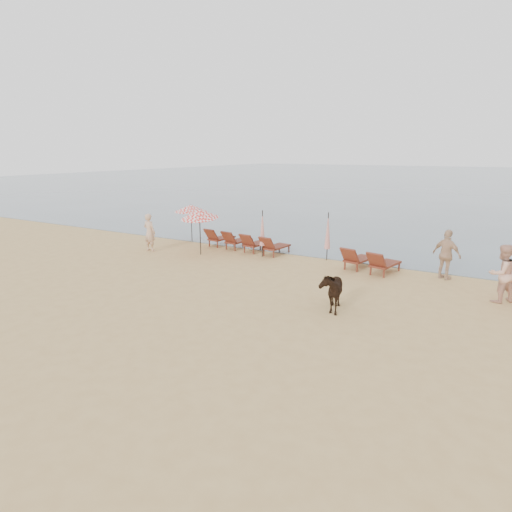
{
  "coord_description": "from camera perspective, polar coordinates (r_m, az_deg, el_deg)",
  "views": [
    {
      "loc": [
        7.63,
        -8.3,
        4.86
      ],
      "look_at": [
        0.0,
        5.0,
        1.1
      ],
      "focal_mm": 30.0,
      "sensor_mm": 36.0,
      "label": 1
    }
  ],
  "objects": [
    {
      "name": "lounger_cluster_left",
      "position": [
        21.5,
        -1.5,
        1.98
      ],
      "size": [
        4.42,
        2.31,
        0.67
      ],
      "rotation": [
        0.0,
        0.0,
        -0.12
      ],
      "color": "maroon",
      "rests_on": "ground"
    },
    {
      "name": "ground",
      "position": [
        12.27,
        -11.88,
        -9.86
      ],
      "size": [
        120.0,
        120.0,
        0.0
      ],
      "primitive_type": "plane",
      "color": "tan",
      "rests_on": "ground"
    },
    {
      "name": "lounger_cluster_right",
      "position": [
        18.28,
        14.87,
        -0.57
      ],
      "size": [
        2.27,
        2.21,
        0.68
      ],
      "rotation": [
        0.0,
        0.0,
        -0.23
      ],
      "color": "maroon",
      "rests_on": "ground"
    },
    {
      "name": "cow",
      "position": [
        13.62,
        9.96,
        -4.45
      ],
      "size": [
        1.13,
        1.67,
        1.3
      ],
      "primitive_type": "imported",
      "rotation": [
        0.0,
        0.0,
        0.31
      ],
      "color": "black",
      "rests_on": "ground"
    },
    {
      "name": "umbrella_closed_left",
      "position": [
        20.04,
        0.86,
        3.71
      ],
      "size": [
        0.27,
        0.27,
        2.21
      ],
      "rotation": [
        0.0,
        0.0,
        0.32
      ],
      "color": "black",
      "rests_on": "ground"
    },
    {
      "name": "umbrella_closed_right",
      "position": [
        19.63,
        9.55,
        3.31
      ],
      "size": [
        0.27,
        0.27,
        2.21
      ],
      "rotation": [
        0.0,
        0.0,
        -0.31
      ],
      "color": "black",
      "rests_on": "ground"
    },
    {
      "name": "beachgoer_right_b",
      "position": [
        18.06,
        24.07,
        0.16
      ],
      "size": [
        1.24,
        0.92,
        1.96
      ],
      "primitive_type": "imported",
      "rotation": [
        0.0,
        0.0,
        2.7
      ],
      "color": "tan",
      "rests_on": "ground"
    },
    {
      "name": "umbrella_open_left_a",
      "position": [
        23.7,
        -8.67,
        6.31
      ],
      "size": [
        1.8,
        1.8,
        2.05
      ],
      "rotation": [
        0.0,
        0.0,
        0.24
      ],
      "color": "black",
      "rests_on": "ground"
    },
    {
      "name": "umbrella_open_left_b",
      "position": [
        20.49,
        -7.54,
        5.6
      ],
      "size": [
        1.8,
        1.83,
        2.29
      ],
      "rotation": [
        0.0,
        0.0,
        0.24
      ],
      "color": "black",
      "rests_on": "ground"
    },
    {
      "name": "beachgoer_left",
      "position": [
        21.94,
        -14.01,
        3.08
      ],
      "size": [
        0.7,
        0.48,
        1.88
      ],
      "primitive_type": "imported",
      "rotation": [
        0.0,
        0.0,
        3.11
      ],
      "color": "tan",
      "rests_on": "ground"
    },
    {
      "name": "beachgoer_right_a",
      "position": [
        16.15,
        29.92,
        -2.03
      ],
      "size": [
        1.19,
        1.19,
        1.94
      ],
      "primitive_type": "imported",
      "rotation": [
        0.0,
        0.0,
        3.92
      ],
      "color": "#D69F86",
      "rests_on": "ground"
    },
    {
      "name": "sea",
      "position": [
        88.76,
        25.22,
        9.35
      ],
      "size": [
        160.0,
        140.0,
        0.06
      ],
      "primitive_type": "cube",
      "color": "#51606B",
      "rests_on": "ground"
    }
  ]
}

